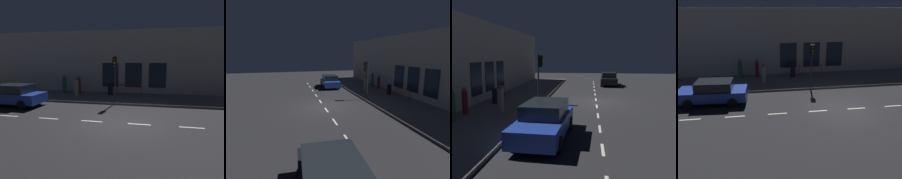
% 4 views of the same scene
% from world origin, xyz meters
% --- Properties ---
extents(ground_plane, '(60.00, 60.00, 0.00)m').
position_xyz_m(ground_plane, '(0.00, 0.00, 0.00)').
color(ground_plane, '#232326').
extents(sidewalk, '(4.50, 32.00, 0.15)m').
position_xyz_m(sidewalk, '(6.25, 0.00, 0.07)').
color(sidewalk, slate).
rests_on(sidewalk, ground).
extents(building_facade, '(0.65, 32.00, 6.20)m').
position_xyz_m(building_facade, '(8.80, 0.00, 3.10)').
color(building_facade, beige).
rests_on(building_facade, ground).
extents(lane_centre_line, '(0.12, 27.20, 0.01)m').
position_xyz_m(lane_centre_line, '(0.00, -1.00, 0.00)').
color(lane_centre_line, beige).
rests_on(lane_centre_line, ground).
extents(traffic_light, '(0.47, 0.32, 3.52)m').
position_xyz_m(traffic_light, '(4.18, 1.05, 2.66)').
color(traffic_light, '#2D2D30').
rests_on(traffic_light, sidewalk).
extents(parked_car_0, '(2.18, 4.69, 1.58)m').
position_xyz_m(parked_car_0, '(2.44, 8.35, 0.79)').
color(parked_car_0, '#1E389E').
rests_on(parked_car_0, ground).
extents(pedestrian_0, '(0.46, 0.46, 1.60)m').
position_xyz_m(pedestrian_0, '(7.76, 5.27, 0.90)').
color(pedestrian_0, maroon).
rests_on(pedestrian_0, sidewalk).
extents(pedestrian_1, '(0.51, 0.51, 1.70)m').
position_xyz_m(pedestrian_1, '(5.80, 4.75, 0.93)').
color(pedestrian_1, gray).
rests_on(pedestrian_1, sidewalk).
extents(pedestrian_2, '(0.51, 0.51, 1.74)m').
position_xyz_m(pedestrian_2, '(7.65, 6.78, 0.96)').
color(pedestrian_2, '#336B38').
rests_on(pedestrian_2, sidewalk).
extents(trash_bin, '(0.47, 0.47, 1.04)m').
position_xyz_m(trash_bin, '(7.25, 2.02, 0.67)').
color(trash_bin, black).
rests_on(trash_bin, sidewalk).
extents(red_railing, '(0.05, 2.24, 0.97)m').
position_xyz_m(red_railing, '(7.62, 0.29, 0.88)').
color(red_railing, red).
rests_on(red_railing, sidewalk).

